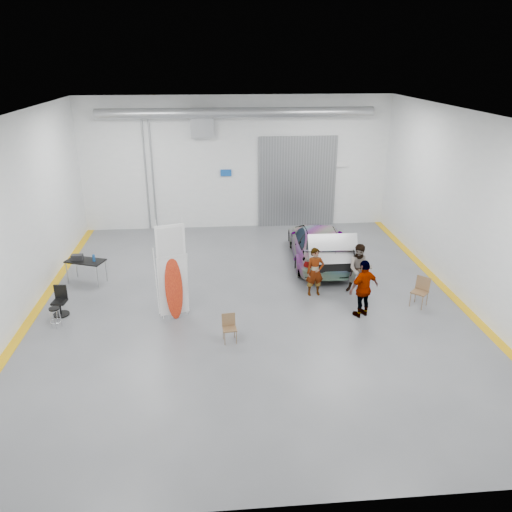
{
  "coord_description": "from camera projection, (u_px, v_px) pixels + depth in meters",
  "views": [
    {
      "loc": [
        -1.09,
        -14.59,
        7.56
      ],
      "look_at": [
        0.22,
        0.41,
        1.5
      ],
      "focal_mm": 35.0,
      "sensor_mm": 36.0,
      "label": 1
    }
  ],
  "objects": [
    {
      "name": "ground",
      "position": [
        250.0,
        303.0,
        16.4
      ],
      "size": [
        16.0,
        16.0,
        0.0
      ],
      "primitive_type": "plane",
      "color": "#56585D",
      "rests_on": "ground"
    },
    {
      "name": "room_shell",
      "position": [
        252.0,
        166.0,
        16.94
      ],
      "size": [
        14.02,
        16.18,
        6.01
      ],
      "color": "silver",
      "rests_on": "ground"
    },
    {
      "name": "sedan_car",
      "position": [
        318.0,
        244.0,
        19.46
      ],
      "size": [
        2.4,
        5.2,
        1.47
      ],
      "primitive_type": "imported",
      "rotation": [
        0.0,
        0.0,
        3.08
      ],
      "color": "silver",
      "rests_on": "ground"
    },
    {
      "name": "person_a",
      "position": [
        315.0,
        272.0,
        16.68
      ],
      "size": [
        0.65,
        0.46,
        1.68
      ],
      "primitive_type": "imported",
      "rotation": [
        0.0,
        0.0,
        0.1
      ],
      "color": "#845848",
      "rests_on": "ground"
    },
    {
      "name": "person_b",
      "position": [
        360.0,
        269.0,
        16.85
      ],
      "size": [
        0.97,
        0.82,
        1.74
      ],
      "primitive_type": "imported",
      "rotation": [
        0.0,
        0.0,
        -0.22
      ],
      "color": "#465F81",
      "rests_on": "ground"
    },
    {
      "name": "person_c",
      "position": [
        364.0,
        289.0,
        15.27
      ],
      "size": [
        1.17,
        0.86,
        1.87
      ],
      "primitive_type": "imported",
      "rotation": [
        0.0,
        0.0,
        3.58
      ],
      "color": "#A55237",
      "rests_on": "ground"
    },
    {
      "name": "surfboard_display",
      "position": [
        171.0,
        279.0,
        15.01
      ],
      "size": [
        0.88,
        0.42,
        3.2
      ],
      "rotation": [
        0.0,
        0.0,
        0.28
      ],
      "color": "white",
      "rests_on": "ground"
    },
    {
      "name": "folding_chair_near",
      "position": [
        230.0,
        334.0,
        14.11
      ],
      "size": [
        0.42,
        0.44,
        0.81
      ],
      "rotation": [
        0.0,
        0.0,
        0.12
      ],
      "color": "brown",
      "rests_on": "ground"
    },
    {
      "name": "folding_chair_far",
      "position": [
        419.0,
        297.0,
        16.1
      ],
      "size": [
        0.64,
        0.72,
        0.97
      ],
      "rotation": [
        0.0,
        0.0,
        -0.78
      ],
      "color": "brown",
      "rests_on": "ground"
    },
    {
      "name": "shop_stool",
      "position": [
        56.0,
        318.0,
        14.82
      ],
      "size": [
        0.33,
        0.33,
        0.65
      ],
      "rotation": [
        0.0,
        0.0,
        0.17
      ],
      "color": "black",
      "rests_on": "ground"
    },
    {
      "name": "work_table",
      "position": [
        83.0,
        260.0,
        17.61
      ],
      "size": [
        1.48,
        1.1,
        1.09
      ],
      "rotation": [
        0.0,
        0.0,
        -0.36
      ],
      "color": "gray",
      "rests_on": "ground"
    },
    {
      "name": "office_chair",
      "position": [
        60.0,
        303.0,
        15.53
      ],
      "size": [
        0.5,
        0.5,
        0.94
      ],
      "rotation": [
        0.0,
        0.0,
        -0.12
      ],
      "color": "black",
      "rests_on": "ground"
    },
    {
      "name": "trunk_lid",
      "position": [
        333.0,
        246.0,
        17.06
      ],
      "size": [
        1.72,
        1.04,
        0.04
      ],
      "primitive_type": "cube",
      "color": "silver",
      "rests_on": "sedan_car"
    }
  ]
}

